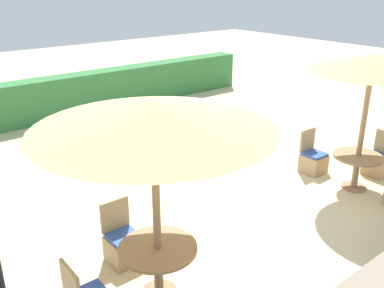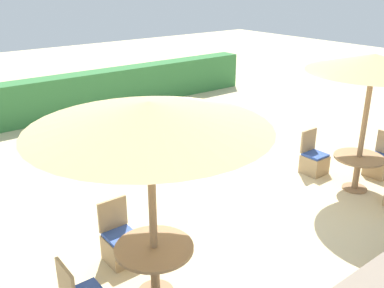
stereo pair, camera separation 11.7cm
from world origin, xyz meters
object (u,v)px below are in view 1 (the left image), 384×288
object	(u,v)px
patio_chair_front_right_east	(378,163)
parasol_front_left	(153,116)
patio_chair_front_left_north	(123,245)
round_table_front_left	(158,258)
round_table_front_right	(357,163)
patio_chair_front_right_north	(313,161)
parasol_front_right	(373,63)

from	to	relation	value
patio_chair_front_right_east	parasol_front_left	world-z (taller)	parasol_front_left
parasol_front_left	patio_chair_front_left_north	distance (m)	2.40
parasol_front_left	round_table_front_left	size ratio (longest dim) A/B	2.79
round_table_front_left	patio_chair_front_left_north	distance (m)	0.97
round_table_front_right	patio_chair_front_left_north	distance (m)	4.87
patio_chair_front_right_north	patio_chair_front_right_east	size ratio (longest dim) A/B	1.00
round_table_front_right	parasol_front_left	bearing A→B (deg)	-179.01
round_table_front_right	parasol_front_left	distance (m)	5.17
patio_chair_front_right_north	parasol_front_left	bearing A→B (deg)	12.67
patio_chair_front_right_north	patio_chair_front_right_east	bearing A→B (deg)	136.71
parasol_front_right	patio_chair_front_right_north	bearing A→B (deg)	92.00
parasol_front_left	round_table_front_left	bearing A→B (deg)	0.00
parasol_front_right	patio_chair_front_left_north	size ratio (longest dim) A/B	2.88
round_table_front_right	patio_chair_front_right_north	distance (m)	1.02
patio_chair_front_right_north	parasol_front_right	bearing A→B (deg)	92.00
parasol_front_right	patio_chair_front_right_north	xyz separation A→B (m)	(-0.03, 0.99, -2.24)
round_table_front_right	parasol_front_left	world-z (taller)	parasol_front_left
round_table_front_right	round_table_front_left	world-z (taller)	round_table_front_left
patio_chair_front_right_east	parasol_front_left	distance (m)	6.15
round_table_front_left	patio_chair_front_right_north	bearing A→B (deg)	12.67
parasol_front_right	patio_chair_front_right_east	world-z (taller)	parasol_front_right
round_table_front_right	patio_chair_front_right_east	bearing A→B (deg)	3.57
round_table_front_right	patio_chair_front_right_east	world-z (taller)	patio_chair_front_right_east
parasol_front_right	round_table_front_right	xyz separation A→B (m)	(0.00, 0.00, -1.97)
round_table_front_right	patio_chair_front_right_north	world-z (taller)	patio_chair_front_right_north
round_table_front_right	patio_chair_front_left_north	world-z (taller)	patio_chair_front_left_north
parasol_front_left	patio_chair_front_left_north	bearing A→B (deg)	89.96
patio_chair_front_right_north	parasol_front_left	xyz separation A→B (m)	(-4.75, -1.07, 2.22)
parasol_front_right	parasol_front_left	xyz separation A→B (m)	(-4.79, -0.08, -0.02)
patio_chair_front_left_north	parasol_front_right	bearing A→B (deg)	170.04
parasol_front_left	patio_chair_front_right_east	bearing A→B (deg)	1.42
parasol_front_right	round_table_front_left	world-z (taller)	parasol_front_right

